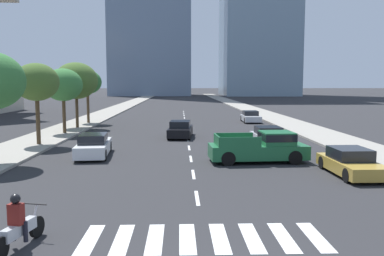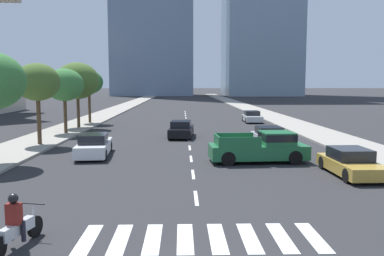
% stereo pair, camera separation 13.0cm
% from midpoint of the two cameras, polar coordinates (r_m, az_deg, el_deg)
% --- Properties ---
extents(sidewalk_east, '(4.00, 260.00, 0.15)m').
position_cam_midpoint_polar(sidewalk_east, '(38.97, 15.77, -0.19)').
color(sidewalk_east, gray).
rests_on(sidewalk_east, ground).
extents(sidewalk_west, '(4.00, 260.00, 0.15)m').
position_cam_midpoint_polar(sidewalk_west, '(38.62, -17.72, -0.31)').
color(sidewalk_west, gray).
rests_on(sidewalk_west, ground).
extents(crosswalk_near, '(6.75, 2.26, 0.01)m').
position_cam_midpoint_polar(crosswalk_near, '(11.68, 1.30, -15.25)').
color(crosswalk_near, silver).
rests_on(crosswalk_near, ground).
extents(lane_divider_center, '(0.14, 50.00, 0.01)m').
position_cam_midpoint_polar(lane_divider_center, '(39.09, -0.94, -0.04)').
color(lane_divider_center, silver).
rests_on(lane_divider_center, ground).
extents(motorcycle_lead, '(0.82, 2.16, 1.49)m').
position_cam_midpoint_polar(motorcycle_lead, '(11.73, -23.55, -12.68)').
color(motorcycle_lead, black).
rests_on(motorcycle_lead, ground).
extents(pickup_truck, '(5.38, 2.27, 1.67)m').
position_cam_midpoint_polar(pickup_truck, '(22.53, 9.74, -2.71)').
color(pickup_truck, '#1E6038').
rests_on(pickup_truck, ground).
extents(sedan_black_0, '(2.11, 4.61, 1.35)m').
position_cam_midpoint_polar(sedan_black_0, '(32.47, -1.77, -0.24)').
color(sedan_black_0, black).
rests_on(sedan_black_0, ground).
extents(sedan_silver_1, '(2.03, 4.47, 1.24)m').
position_cam_midpoint_polar(sedan_silver_1, '(29.19, 10.64, -1.16)').
color(sedan_silver_1, '#B7BABF').
rests_on(sedan_silver_1, ground).
extents(sedan_white_2, '(2.06, 4.76, 1.35)m').
position_cam_midpoint_polar(sedan_white_2, '(24.71, -13.84, -2.46)').
color(sedan_white_2, silver).
rests_on(sedan_white_2, ground).
extents(sedan_silver_3, '(1.92, 4.37, 1.26)m').
position_cam_midpoint_polar(sedan_silver_3, '(45.80, 8.18, 1.55)').
color(sedan_silver_3, '#B7BABF').
rests_on(sedan_silver_3, ground).
extents(sedan_gold_4, '(1.93, 4.32, 1.26)m').
position_cam_midpoint_polar(sedan_gold_4, '(20.53, 21.34, -4.59)').
color(sedan_gold_4, '#B28E38').
rests_on(sedan_gold_4, ground).
extents(street_tree_second, '(3.03, 3.03, 5.54)m').
position_cam_midpoint_polar(street_tree_second, '(29.64, -21.22, 6.01)').
color(street_tree_second, '#4C3823').
rests_on(street_tree_second, sidewalk_west).
extents(street_tree_third, '(3.21, 3.21, 5.42)m').
position_cam_midpoint_polar(street_tree_third, '(35.70, -17.82, 5.79)').
color(street_tree_third, '#4C3823').
rests_on(street_tree_third, sidewalk_west).
extents(street_tree_fourth, '(4.06, 4.06, 6.15)m').
position_cam_midpoint_polar(street_tree_fourth, '(39.87, -16.13, 6.41)').
color(street_tree_fourth, '#4C3823').
rests_on(street_tree_fourth, sidewalk_west).
extents(street_tree_fifth, '(2.97, 2.97, 5.58)m').
position_cam_midpoint_polar(street_tree_fifth, '(44.47, -14.62, 6.25)').
color(street_tree_fifth, '#4C3823').
rests_on(street_tree_fifth, sidewalk_west).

